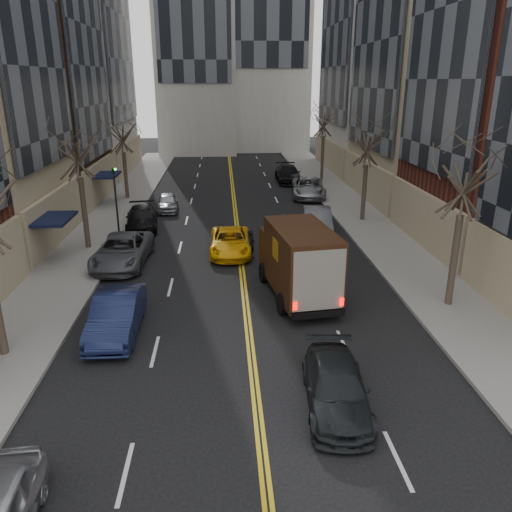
# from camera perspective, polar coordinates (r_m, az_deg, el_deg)

# --- Properties ---
(sidewalk_left) EXTENTS (4.00, 66.00, 0.15)m
(sidewalk_left) POSITION_cam_1_polar(r_m,az_deg,el_deg) (37.29, -16.32, 4.28)
(sidewalk_left) COLOR slate
(sidewalk_left) RESTS_ON ground
(sidewalk_right) EXTENTS (4.00, 66.00, 0.15)m
(sidewalk_right) POSITION_cam_1_polar(r_m,az_deg,el_deg) (37.72, 11.52, 4.84)
(sidewalk_right) COLOR slate
(sidewalk_right) RESTS_ON ground
(tree_lf_mid) EXTENTS (3.20, 3.20, 8.91)m
(tree_lf_mid) POSITION_cam_1_polar(r_m,az_deg,el_deg) (29.42, -19.96, 12.99)
(tree_lf_mid) COLOR #382D23
(tree_lf_mid) RESTS_ON sidewalk_left
(tree_lf_far) EXTENTS (3.20, 3.20, 8.12)m
(tree_lf_far) POSITION_cam_1_polar(r_m,az_deg,el_deg) (42.09, -15.14, 14.29)
(tree_lf_far) COLOR #382D23
(tree_lf_far) RESTS_ON sidewalk_left
(tree_rt_near) EXTENTS (3.20, 3.20, 8.71)m
(tree_rt_near) POSITION_cam_1_polar(r_m,az_deg,el_deg) (21.70, 23.11, 10.29)
(tree_rt_near) COLOR #382D23
(tree_rt_near) RESTS_ON sidewalk_right
(tree_rt_mid) EXTENTS (3.20, 3.20, 8.32)m
(tree_rt_mid) POSITION_cam_1_polar(r_m,az_deg,el_deg) (34.73, 12.74, 13.76)
(tree_rt_mid) COLOR #382D23
(tree_rt_mid) RESTS_ON sidewalk_right
(tree_rt_far) EXTENTS (3.20, 3.20, 9.11)m
(tree_rt_far) POSITION_cam_1_polar(r_m,az_deg,el_deg) (49.23, 7.83, 16.26)
(tree_rt_far) COLOR #382D23
(tree_rt_far) RESTS_ON sidewalk_right
(traffic_signal) EXTENTS (0.29, 0.26, 4.70)m
(traffic_signal) POSITION_cam_1_polar(r_m,az_deg,el_deg) (31.57, -15.76, 6.81)
(traffic_signal) COLOR black
(traffic_signal) RESTS_ON sidewalk_left
(ups_truck) EXTENTS (3.15, 6.42, 3.38)m
(ups_truck) POSITION_cam_1_polar(r_m,az_deg,el_deg) (22.34, 4.82, -0.60)
(ups_truck) COLOR black
(ups_truck) RESTS_ON ground
(observer_sedan) EXTENTS (2.19, 4.62, 1.30)m
(observer_sedan) POSITION_cam_1_polar(r_m,az_deg,el_deg) (15.61, 9.14, -14.65)
(observer_sedan) COLOR black
(observer_sedan) RESTS_ON ground
(taxi) EXTENTS (2.34, 4.94, 1.36)m
(taxi) POSITION_cam_1_polar(r_m,az_deg,el_deg) (28.33, -2.96, 1.63)
(taxi) COLOR #F5B10A
(taxi) RESTS_ON ground
(pedestrian) EXTENTS (0.58, 0.70, 1.63)m
(pedestrian) POSITION_cam_1_polar(r_m,az_deg,el_deg) (27.36, -0.55, 1.31)
(pedestrian) COLOR black
(pedestrian) RESTS_ON ground
(parked_lf_b) EXTENTS (1.69, 4.79, 1.57)m
(parked_lf_b) POSITION_cam_1_polar(r_m,az_deg,el_deg) (20.11, -15.65, -6.49)
(parked_lf_b) COLOR #12193A
(parked_lf_b) RESTS_ON ground
(parked_lf_c) EXTENTS (2.83, 5.70, 1.55)m
(parked_lf_c) POSITION_cam_1_polar(r_m,az_deg,el_deg) (27.46, -15.01, 0.60)
(parked_lf_c) COLOR #515259
(parked_lf_c) RESTS_ON ground
(parked_lf_d) EXTENTS (2.59, 5.12, 1.42)m
(parked_lf_d) POSITION_cam_1_polar(r_m,az_deg,el_deg) (33.91, -12.93, 4.22)
(parked_lf_d) COLOR black
(parked_lf_d) RESTS_ON ground
(parked_lf_e) EXTENTS (1.81, 3.92, 1.30)m
(parked_lf_e) POSITION_cam_1_polar(r_m,az_deg,el_deg) (38.38, -10.10, 6.07)
(parked_lf_e) COLOR #939599
(parked_lf_e) RESTS_ON ground
(parked_rt_a) EXTENTS (2.27, 5.07, 1.62)m
(parked_rt_a) POSITION_cam_1_polar(r_m,az_deg,el_deg) (32.27, 7.01, 3.98)
(parked_rt_a) COLOR #4C4F54
(parked_rt_a) RESTS_ON ground
(parked_rt_b) EXTENTS (3.28, 6.01, 1.60)m
(parked_rt_b) POSITION_cam_1_polar(r_m,az_deg,el_deg) (42.59, 6.01, 7.78)
(parked_rt_b) COLOR #96999D
(parked_rt_b) RESTS_ON ground
(parked_rt_c) EXTENTS (2.28, 5.52, 1.60)m
(parked_rt_c) POSITION_cam_1_polar(r_m,az_deg,el_deg) (48.79, 3.70, 9.33)
(parked_rt_c) COLOR black
(parked_rt_c) RESTS_ON ground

